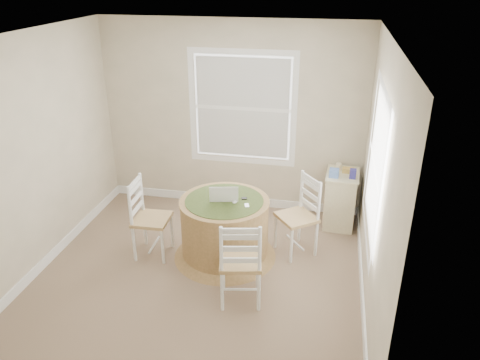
% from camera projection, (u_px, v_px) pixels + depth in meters
% --- Properties ---
extents(room, '(3.64, 3.64, 2.64)m').
position_uv_depth(room, '(214.00, 165.00, 4.85)').
color(room, '#91755C').
rests_on(room, ground).
extents(round_table, '(1.22, 1.22, 0.74)m').
position_uv_depth(round_table, '(225.00, 226.00, 5.47)').
color(round_table, '#A47A49').
rests_on(round_table, ground).
extents(chair_left, '(0.41, 0.43, 0.95)m').
position_uv_depth(chair_left, '(152.00, 219.00, 5.48)').
color(chair_left, white).
rests_on(chair_left, ground).
extents(chair_near, '(0.49, 0.48, 0.95)m').
position_uv_depth(chair_near, '(240.00, 261.00, 4.70)').
color(chair_near, white).
rests_on(chair_near, ground).
extents(chair_right, '(0.57, 0.58, 0.95)m').
position_uv_depth(chair_right, '(297.00, 217.00, 5.53)').
color(chair_right, white).
rests_on(chair_right, ground).
extents(laptop, '(0.38, 0.35, 0.23)m').
position_uv_depth(laptop, '(224.00, 197.00, 5.35)').
color(laptop, white).
rests_on(laptop, round_table).
extents(mouse, '(0.08, 0.11, 0.03)m').
position_uv_depth(mouse, '(235.00, 201.00, 5.29)').
color(mouse, white).
rests_on(mouse, round_table).
extents(phone, '(0.07, 0.10, 0.02)m').
position_uv_depth(phone, '(247.00, 206.00, 5.22)').
color(phone, '#B7BABF').
rests_on(phone, round_table).
extents(keys, '(0.07, 0.07, 0.02)m').
position_uv_depth(keys, '(244.00, 199.00, 5.36)').
color(keys, black).
rests_on(keys, round_table).
extents(corner_chest, '(0.44, 0.58, 0.74)m').
position_uv_depth(corner_chest, '(340.00, 199.00, 6.18)').
color(corner_chest, beige).
rests_on(corner_chest, ground).
extents(tissue_box, '(0.13, 0.13, 0.10)m').
position_uv_depth(tissue_box, '(334.00, 173.00, 5.92)').
color(tissue_box, '#597ECB').
rests_on(tissue_box, corner_chest).
extents(box_yellow, '(0.15, 0.11, 0.06)m').
position_uv_depth(box_yellow, '(348.00, 170.00, 6.04)').
color(box_yellow, gold).
rests_on(box_yellow, corner_chest).
extents(box_blue, '(0.08, 0.08, 0.12)m').
position_uv_depth(box_blue, '(353.00, 174.00, 5.88)').
color(box_blue, navy).
rests_on(box_blue, corner_chest).
extents(cup_cream, '(0.07, 0.07, 0.09)m').
position_uv_depth(cup_cream, '(339.00, 167.00, 6.12)').
color(cup_cream, beige).
rests_on(cup_cream, corner_chest).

